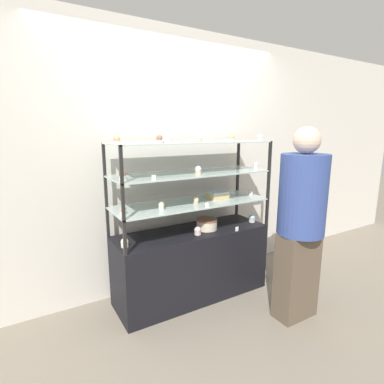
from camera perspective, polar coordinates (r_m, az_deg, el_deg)
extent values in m
plane|color=gray|center=(3.18, 0.00, -18.95)|extent=(20.00, 20.00, 0.00)
cube|color=silver|center=(3.10, -3.75, 5.70)|extent=(8.00, 0.05, 2.60)
cube|color=black|center=(3.03, 0.00, -13.44)|extent=(1.50, 0.50, 0.68)
cube|color=black|center=(2.80, -15.76, -5.52)|extent=(0.02, 0.02, 0.28)
cube|color=black|center=(3.46, 8.54, -1.93)|extent=(0.02, 0.02, 0.28)
cube|color=black|center=(2.36, -12.69, -8.59)|extent=(0.02, 0.02, 0.28)
cube|color=black|center=(3.11, 14.09, -3.68)|extent=(0.02, 0.02, 0.28)
cube|color=#B2C6C1|center=(2.82, 0.00, -2.08)|extent=(1.50, 0.50, 0.01)
cube|color=black|center=(2.73, -16.09, 0.14)|extent=(0.02, 0.02, 0.28)
cube|color=black|center=(3.40, 8.68, 2.68)|extent=(0.02, 0.02, 0.28)
cube|color=black|center=(2.28, -13.01, -1.92)|extent=(0.02, 0.02, 0.28)
cube|color=black|center=(3.05, 14.35, 1.43)|extent=(0.02, 0.02, 0.28)
cube|color=#B2C6C1|center=(2.77, 0.00, 3.59)|extent=(1.50, 0.50, 0.01)
cube|color=black|center=(2.69, -16.43, 6.03)|extent=(0.02, 0.02, 0.28)
cube|color=black|center=(3.37, 8.83, 7.42)|extent=(0.02, 0.02, 0.28)
cube|color=black|center=(2.23, -13.34, 5.12)|extent=(0.02, 0.02, 0.28)
cube|color=black|center=(3.02, 14.62, 6.70)|extent=(0.02, 0.02, 0.28)
cube|color=#B2C6C1|center=(2.74, 0.00, 9.43)|extent=(1.50, 0.50, 0.01)
cylinder|color=beige|center=(2.93, 2.84, -6.26)|extent=(0.20, 0.20, 0.09)
cylinder|color=#8C5B42|center=(2.91, 2.85, -5.28)|extent=(0.21, 0.21, 0.02)
cube|color=#DBBC84|center=(2.97, 4.84, -0.67)|extent=(0.19, 0.14, 0.06)
cube|color=silver|center=(2.96, 4.85, 0.02)|extent=(0.19, 0.15, 0.01)
cylinder|color=white|center=(2.57, -12.69, -9.90)|extent=(0.06, 0.06, 0.03)
sphere|color=#F4EAB2|center=(2.56, -12.72, -9.25)|extent=(0.06, 0.06, 0.06)
cylinder|color=beige|center=(2.79, 1.09, -7.85)|extent=(0.06, 0.06, 0.03)
sphere|color=silver|center=(2.78, 1.10, -7.25)|extent=(0.06, 0.06, 0.06)
cylinder|color=white|center=(3.22, 11.33, -5.41)|extent=(0.06, 0.06, 0.03)
sphere|color=silver|center=(3.21, 11.36, -4.88)|extent=(0.06, 0.06, 0.06)
cube|color=white|center=(2.91, 8.54, -6.98)|extent=(0.04, 0.00, 0.04)
cylinder|color=white|center=(2.48, -13.02, -3.87)|extent=(0.05, 0.05, 0.03)
sphere|color=#E5996B|center=(2.47, -13.05, -3.26)|extent=(0.05, 0.05, 0.05)
cylinder|color=white|center=(2.58, -5.85, -3.02)|extent=(0.05, 0.05, 0.03)
sphere|color=#F4EAB2|center=(2.57, -5.86, -2.44)|extent=(0.05, 0.05, 0.05)
cylinder|color=#CCB28C|center=(2.76, 0.77, -1.95)|extent=(0.05, 0.05, 0.03)
sphere|color=#F4EAB2|center=(2.76, 0.77, -1.41)|extent=(0.05, 0.05, 0.05)
cylinder|color=beige|center=(3.18, 11.13, -0.38)|extent=(0.05, 0.05, 0.03)
sphere|color=silver|center=(3.17, 11.15, 0.10)|extent=(0.05, 0.05, 0.05)
cube|color=white|center=(2.63, 2.84, -2.48)|extent=(0.04, 0.00, 0.04)
cylinder|color=white|center=(2.43, -13.12, 2.65)|extent=(0.05, 0.05, 0.03)
sphere|color=#8C5B42|center=(2.43, -13.15, 3.36)|extent=(0.06, 0.06, 0.06)
cylinder|color=#CCB28C|center=(2.67, 1.22, 3.76)|extent=(0.05, 0.05, 0.03)
sphere|color=white|center=(2.67, 1.23, 4.40)|extent=(0.06, 0.06, 0.06)
cylinder|color=white|center=(3.09, 12.03, 4.58)|extent=(0.05, 0.05, 0.03)
sphere|color=silver|center=(3.09, 12.05, 5.13)|extent=(0.06, 0.06, 0.06)
cube|color=white|center=(2.34, -7.28, 2.71)|extent=(0.04, 0.00, 0.04)
cylinder|color=beige|center=(2.40, -14.09, 9.18)|extent=(0.05, 0.05, 0.02)
sphere|color=#E5996B|center=(2.40, -14.12, 9.79)|extent=(0.05, 0.05, 0.05)
cylinder|color=beige|center=(2.52, -6.20, 9.56)|extent=(0.05, 0.05, 0.02)
sphere|color=#8C5B42|center=(2.52, -6.21, 10.15)|extent=(0.05, 0.05, 0.05)
cylinder|color=#CCB28C|center=(2.66, 1.33, 9.73)|extent=(0.05, 0.05, 0.02)
sphere|color=silver|center=(2.66, 1.33, 10.29)|extent=(0.05, 0.05, 0.05)
cylinder|color=white|center=(2.82, 7.58, 9.75)|extent=(0.05, 0.05, 0.02)
sphere|color=#E5996B|center=(2.82, 7.60, 10.28)|extent=(0.05, 0.05, 0.05)
cylinder|color=beige|center=(3.06, 12.89, 9.71)|extent=(0.05, 0.05, 0.02)
sphere|color=silver|center=(3.06, 12.91, 10.19)|extent=(0.05, 0.05, 0.05)
cube|color=white|center=(2.36, -4.91, 9.71)|extent=(0.04, 0.00, 0.04)
torus|color=#EFE5CC|center=(2.64, -5.49, 9.76)|extent=(0.12, 0.12, 0.03)
cube|color=brown|center=(2.85, 19.28, -14.76)|extent=(0.37, 0.20, 0.77)
cylinder|color=#33478C|center=(2.62, 20.33, -0.50)|extent=(0.39, 0.39, 0.67)
sphere|color=beige|center=(2.57, 21.04, 9.19)|extent=(0.22, 0.22, 0.22)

